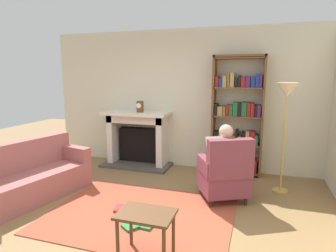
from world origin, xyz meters
TOP-DOWN VIEW (x-y plane):
  - ground at (0.00, 0.00)m, footprint 14.00×14.00m
  - back_wall at (0.00, 2.55)m, footprint 5.60×0.10m
  - area_rug at (0.00, 0.30)m, footprint 2.40×1.80m
  - fireplace at (-0.89, 2.30)m, footprint 1.38×0.64m
  - mantel_clock at (-0.80, 2.20)m, footprint 0.14×0.14m
  - bookshelf at (1.07, 2.33)m, footprint 0.91×0.32m
  - armchair_reading at (1.01, 1.06)m, footprint 0.85×0.85m
  - seated_reader at (0.96, 1.17)m, footprint 0.53×0.60m
  - sofa_floral at (-1.79, 0.31)m, footprint 1.08×1.82m
  - side_table at (0.42, -0.52)m, footprint 0.56×0.39m
  - scattered_books at (-0.08, 0.18)m, footprint 0.70×0.65m
  - floor_lamp at (1.82, 1.68)m, footprint 0.32×0.32m

SIDE VIEW (x-z plane):
  - ground at x=0.00m, z-range 0.00..0.00m
  - area_rug at x=0.00m, z-range 0.00..0.01m
  - scattered_books at x=-0.08m, z-range 0.01..0.05m
  - sofa_floral at x=-1.79m, z-range -0.10..0.75m
  - side_table at x=0.42m, z-range 0.17..0.66m
  - armchair_reading at x=1.01m, z-range -0.06..0.91m
  - fireplace at x=-0.89m, z-range 0.03..1.14m
  - seated_reader at x=0.96m, z-range 0.05..1.19m
  - bookshelf at x=1.07m, z-range -0.03..2.15m
  - mantel_clock at x=-0.80m, z-range 1.11..1.33m
  - back_wall at x=0.00m, z-range 0.00..2.70m
  - floor_lamp at x=1.82m, z-range 0.60..2.32m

